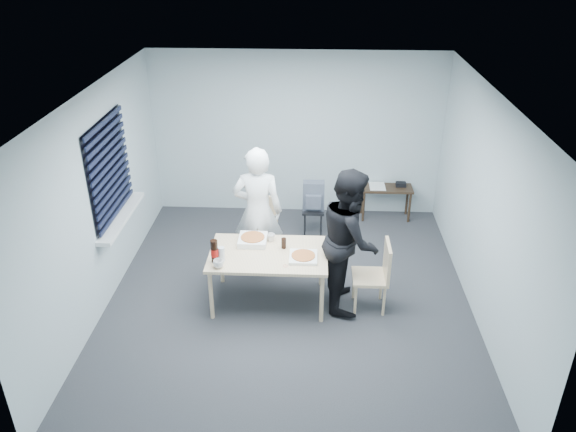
# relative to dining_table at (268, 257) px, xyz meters

# --- Properties ---
(room) EXTENTS (5.00, 5.00, 5.00)m
(room) POSITION_rel_dining_table_xyz_m (-1.95, 0.47, 0.81)
(room) COLOR #292A2D
(room) RESTS_ON ground
(dining_table) EXTENTS (1.42, 0.90, 0.69)m
(dining_table) POSITION_rel_dining_table_xyz_m (0.00, 0.00, 0.00)
(dining_table) COLOR beige
(dining_table) RESTS_ON ground
(chair_far) EXTENTS (0.42, 0.42, 0.89)m
(chair_far) POSITION_rel_dining_table_xyz_m (-0.17, 1.08, -0.12)
(chair_far) COLOR beige
(chair_far) RESTS_ON ground
(chair_right) EXTENTS (0.42, 0.42, 0.89)m
(chair_right) POSITION_rel_dining_table_xyz_m (1.31, -0.07, -0.12)
(chair_right) COLOR beige
(chair_right) RESTS_ON ground
(person_white) EXTENTS (0.65, 0.42, 1.77)m
(person_white) POSITION_rel_dining_table_xyz_m (-0.19, 0.71, 0.25)
(person_white) COLOR white
(person_white) RESTS_ON ground
(person_black) EXTENTS (0.47, 0.86, 1.77)m
(person_black) POSITION_rel_dining_table_xyz_m (0.97, 0.04, 0.25)
(person_black) COLOR black
(person_black) RESTS_ON ground
(side_table) EXTENTS (0.80, 0.36, 0.53)m
(side_table) POSITION_rel_dining_table_xyz_m (1.68, 2.35, -0.18)
(side_table) COLOR #372919
(side_table) RESTS_ON ground
(stool) EXTENTS (0.32, 0.32, 0.45)m
(stool) POSITION_rel_dining_table_xyz_m (0.53, 1.70, -0.29)
(stool) COLOR black
(stool) RESTS_ON ground
(backpack) EXTENTS (0.31, 0.23, 0.44)m
(backpack) POSITION_rel_dining_table_xyz_m (0.53, 1.68, 0.03)
(backpack) COLOR #555A63
(backpack) RESTS_ON stool
(pizza_box_a) EXTENTS (0.35, 0.35, 0.09)m
(pizza_box_a) POSITION_rel_dining_table_xyz_m (-0.21, 0.24, 0.10)
(pizza_box_a) COLOR white
(pizza_box_a) RESTS_ON dining_table
(pizza_box_b) EXTENTS (0.33, 0.33, 0.05)m
(pizza_box_b) POSITION_rel_dining_table_xyz_m (0.42, -0.10, 0.08)
(pizza_box_b) COLOR white
(pizza_box_b) RESTS_ON dining_table
(mug_a) EXTENTS (0.17, 0.17, 0.10)m
(mug_a) POSITION_rel_dining_table_xyz_m (-0.55, -0.35, 0.11)
(mug_a) COLOR silver
(mug_a) RESTS_ON dining_table
(mug_b) EXTENTS (0.10, 0.10, 0.09)m
(mug_b) POSITION_rel_dining_table_xyz_m (0.01, 0.30, 0.11)
(mug_b) COLOR silver
(mug_b) RESTS_ON dining_table
(cola_glass) EXTENTS (0.06, 0.06, 0.13)m
(cola_glass) POSITION_rel_dining_table_xyz_m (0.18, 0.12, 0.13)
(cola_glass) COLOR black
(cola_glass) RESTS_ON dining_table
(soda_bottle) EXTENTS (0.09, 0.09, 0.28)m
(soda_bottle) POSITION_rel_dining_table_xyz_m (-0.61, -0.23, 0.20)
(soda_bottle) COLOR black
(soda_bottle) RESTS_ON dining_table
(plastic_cups) EXTENTS (0.09, 0.09, 0.18)m
(plastic_cups) POSITION_rel_dining_table_xyz_m (-0.53, -0.20, 0.15)
(plastic_cups) COLOR silver
(plastic_cups) RESTS_ON dining_table
(rubber_band) EXTENTS (0.07, 0.07, 0.00)m
(rubber_band) POSITION_rel_dining_table_xyz_m (0.22, -0.28, 0.06)
(rubber_band) COLOR red
(rubber_band) RESTS_ON dining_table
(papers) EXTENTS (0.29, 0.36, 0.01)m
(papers) POSITION_rel_dining_table_xyz_m (1.53, 2.38, -0.10)
(papers) COLOR white
(papers) RESTS_ON side_table
(black_box) EXTENTS (0.16, 0.12, 0.07)m
(black_box) POSITION_rel_dining_table_xyz_m (1.90, 2.40, -0.06)
(black_box) COLOR black
(black_box) RESTS_ON side_table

